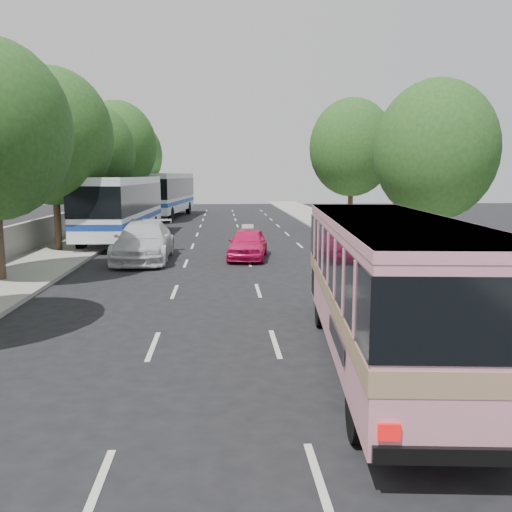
{
  "coord_description": "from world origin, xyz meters",
  "views": [
    {
      "loc": [
        -0.26,
        -14.46,
        4.02
      ],
      "look_at": [
        0.77,
        1.53,
        1.6
      ],
      "focal_mm": 38.0,
      "sensor_mm": 36.0,
      "label": 1
    }
  ],
  "objects": [
    {
      "name": "low_wall",
      "position": [
        -10.3,
        20.0,
        0.9
      ],
      "size": [
        0.3,
        90.0,
        1.5
      ],
      "primitive_type": "cube",
      "color": "#9E998E",
      "rests_on": "sidewalk_left"
    },
    {
      "name": "pink_taxi",
      "position": [
        1.0,
        11.28,
        0.73
      ],
      "size": [
        2.3,
        4.5,
        1.47
      ],
      "primitive_type": "imported",
      "rotation": [
        0.0,
        0.0,
        -0.14
      ],
      "color": "#E2135C",
      "rests_on": "ground"
    },
    {
      "name": "pink_bus",
      "position": [
        3.18,
        -3.6,
        1.96
      ],
      "size": [
        3.42,
        10.04,
        3.14
      ],
      "rotation": [
        0.0,
        0.0,
        -0.09
      ],
      "color": "pink",
      "rests_on": "ground"
    },
    {
      "name": "tour_coach_front",
      "position": [
        -6.3,
        19.06,
        2.33
      ],
      "size": [
        3.3,
        13.04,
        3.87
      ],
      "rotation": [
        0.0,
        0.0,
        -0.04
      ],
      "color": "white",
      "rests_on": "ground"
    },
    {
      "name": "tree_left_f",
      "position": [
        -8.62,
        37.94,
        6.0
      ],
      "size": [
        5.88,
        5.88,
        9.16
      ],
      "color": "#38281E",
      "rests_on": "ground"
    },
    {
      "name": "tour_coach_rear",
      "position": [
        -5.38,
        37.13,
        2.48
      ],
      "size": [
        4.39,
        13.99,
        4.12
      ],
      "rotation": [
        0.0,
        0.0,
        -0.1
      ],
      "color": "silver",
      "rests_on": "ground"
    },
    {
      "name": "ground",
      "position": [
        0.0,
        0.0,
        0.0
      ],
      "size": [
        120.0,
        120.0,
        0.0
      ],
      "primitive_type": "plane",
      "color": "black",
      "rests_on": "ground"
    },
    {
      "name": "tree_right_near",
      "position": [
        8.78,
        7.94,
        5.2
      ],
      "size": [
        5.1,
        5.1,
        7.95
      ],
      "color": "#38281E",
      "rests_on": "ground"
    },
    {
      "name": "tree_left_d",
      "position": [
        -8.52,
        21.94,
        5.63
      ],
      "size": [
        5.52,
        5.52,
        8.6
      ],
      "color": "#38281E",
      "rests_on": "ground"
    },
    {
      "name": "taxi_roof_sign",
      "position": [
        1.0,
        11.28,
        1.56
      ],
      "size": [
        0.57,
        0.25,
        0.18
      ],
      "primitive_type": "cube",
      "rotation": [
        0.0,
        0.0,
        -0.14
      ],
      "color": "silver",
      "rests_on": "pink_taxi"
    },
    {
      "name": "tree_right_far",
      "position": [
        9.08,
        23.94,
        6.12
      ],
      "size": [
        6.0,
        6.0,
        9.35
      ],
      "color": "#38281E",
      "rests_on": "ground"
    },
    {
      "name": "tree_left_e",
      "position": [
        -8.42,
        29.94,
        6.43
      ],
      "size": [
        6.3,
        6.3,
        9.82
      ],
      "color": "#38281E",
      "rests_on": "ground"
    },
    {
      "name": "sidewalk_right",
      "position": [
        8.5,
        20.0,
        0.06
      ],
      "size": [
        4.0,
        90.0,
        0.12
      ],
      "primitive_type": "cube",
      "color": "#9E998E",
      "rests_on": "ground"
    },
    {
      "name": "white_pickup",
      "position": [
        -3.91,
        11.03,
        0.89
      ],
      "size": [
        2.54,
        6.17,
        1.79
      ],
      "primitive_type": "imported",
      "rotation": [
        0.0,
        0.0,
        0.01
      ],
      "color": "silver",
      "rests_on": "ground"
    },
    {
      "name": "sidewalk_left",
      "position": [
        -8.5,
        20.0,
        0.07
      ],
      "size": [
        4.0,
        90.0,
        0.15
      ],
      "primitive_type": "cube",
      "color": "#9E998E",
      "rests_on": "ground"
    },
    {
      "name": "tree_left_c",
      "position": [
        -8.62,
        13.94,
        6.12
      ],
      "size": [
        6.0,
        6.0,
        9.35
      ],
      "color": "#38281E",
      "rests_on": "ground"
    }
  ]
}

